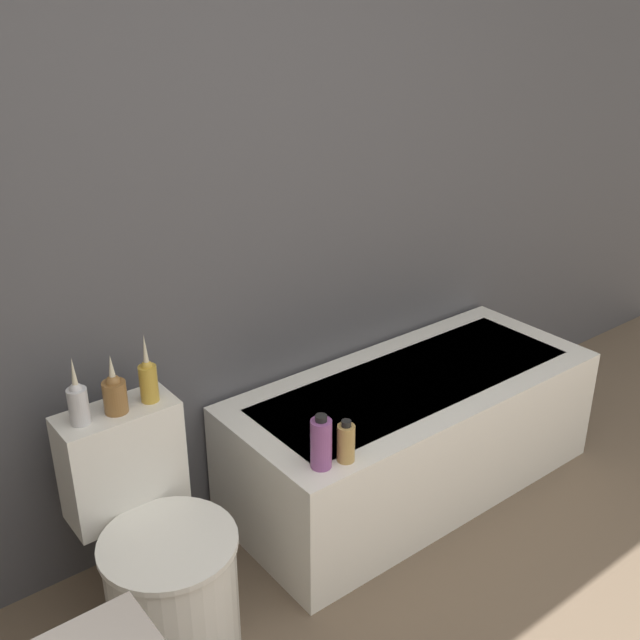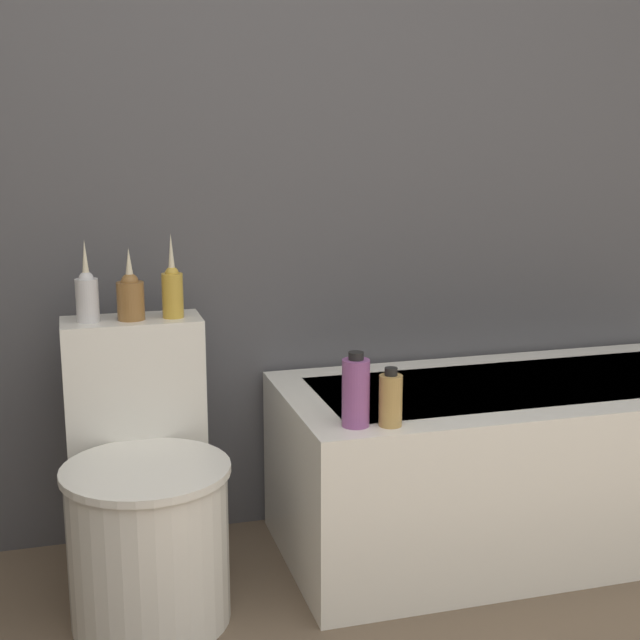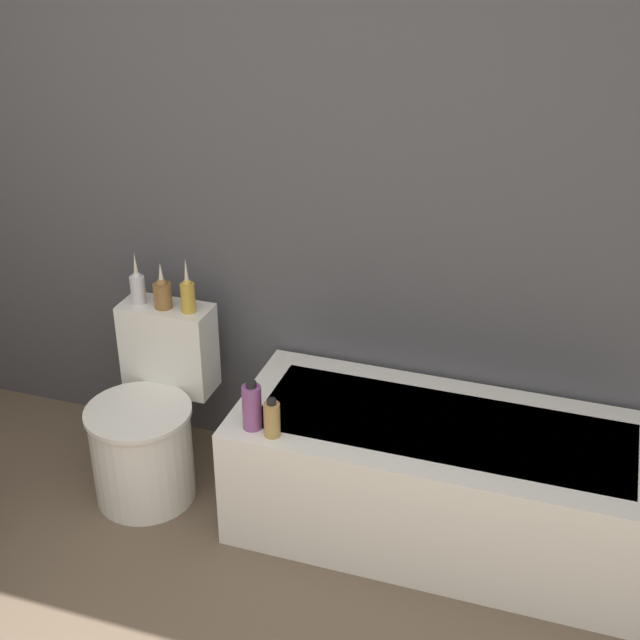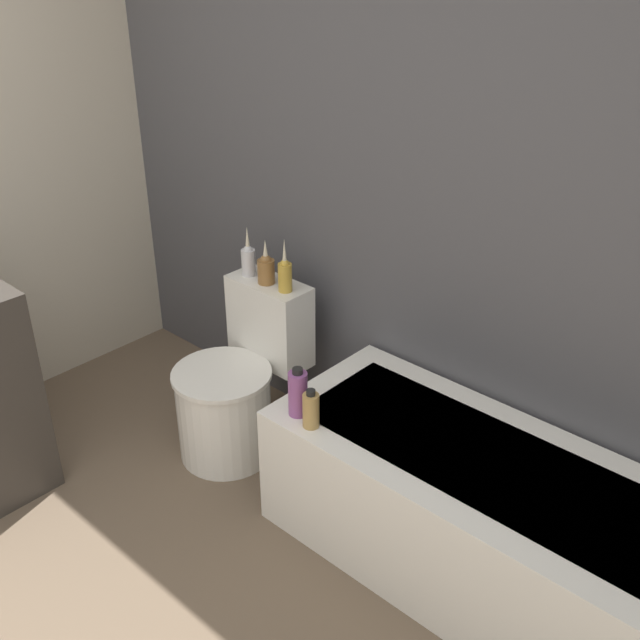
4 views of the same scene
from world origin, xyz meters
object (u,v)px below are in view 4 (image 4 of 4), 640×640
(toilet, at_px, (237,388))
(vase_gold, at_px, (248,259))
(bathtub, at_px, (481,517))
(shampoo_bottle_tall, at_px, (298,393))
(shampoo_bottle_short, at_px, (311,410))
(vase_bronze, at_px, (285,274))
(vase_silver, at_px, (266,268))

(toilet, bearing_deg, vase_gold, 118.75)
(bathtub, distance_m, toilet, 1.20)
(shampoo_bottle_tall, relative_size, shampoo_bottle_short, 1.27)
(vase_gold, bearing_deg, toilet, -61.25)
(bathtub, relative_size, toilet, 2.11)
(vase_gold, bearing_deg, vase_bronze, -1.41)
(shampoo_bottle_short, bearing_deg, shampoo_bottle_tall, 164.96)
(vase_gold, height_order, vase_bronze, vase_bronze)
(toilet, height_order, shampoo_bottle_short, toilet)
(toilet, xyz_separation_m, shampoo_bottle_short, (0.61, -0.18, 0.28))
(vase_bronze, height_order, shampoo_bottle_tall, vase_bronze)
(toilet, xyz_separation_m, vase_gold, (-0.11, 0.21, 0.52))
(toilet, bearing_deg, shampoo_bottle_tall, -16.64)
(bathtub, height_order, vase_gold, vase_gold)
(bathtub, bearing_deg, vase_silver, 173.93)
(bathtub, relative_size, vase_gold, 7.02)
(vase_silver, height_order, shampoo_bottle_short, vase_silver)
(toilet, distance_m, shampoo_bottle_short, 0.70)
(toilet, relative_size, shampoo_bottle_short, 4.83)
(vase_silver, xyz_separation_m, vase_bronze, (0.11, -0.00, 0.01))
(vase_gold, distance_m, vase_silver, 0.11)
(vase_silver, relative_size, vase_bronze, 0.85)
(bathtub, distance_m, vase_gold, 1.43)
(shampoo_bottle_tall, bearing_deg, vase_silver, 145.65)
(vase_gold, xyz_separation_m, vase_bronze, (0.23, -0.01, 0.00))
(shampoo_bottle_tall, distance_m, shampoo_bottle_short, 0.09)
(bathtub, distance_m, vase_silver, 1.32)
(vase_gold, xyz_separation_m, vase_silver, (0.11, -0.00, -0.01))
(vase_silver, bearing_deg, vase_bronze, -0.55)
(vase_silver, relative_size, shampoo_bottle_short, 1.29)
(bathtub, xyz_separation_m, toilet, (-1.19, -0.08, 0.05))
(bathtub, bearing_deg, shampoo_bottle_tall, -160.61)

